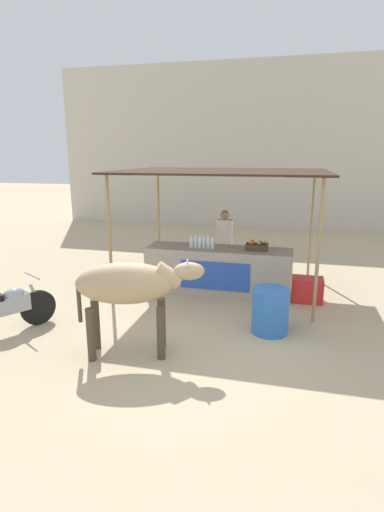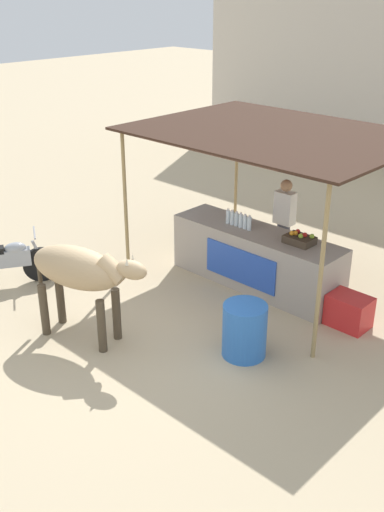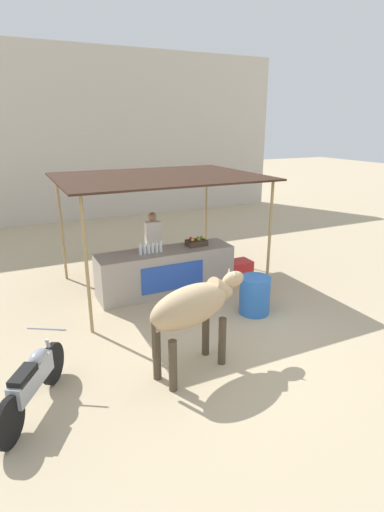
{
  "view_description": "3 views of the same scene",
  "coord_description": "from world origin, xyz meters",
  "px_view_note": "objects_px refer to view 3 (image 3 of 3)",
  "views": [
    {
      "loc": [
        1.41,
        -5.72,
        2.84
      ],
      "look_at": [
        -0.29,
        1.1,
        1.05
      ],
      "focal_mm": 28.0,
      "sensor_mm": 36.0,
      "label": 1
    },
    {
      "loc": [
        5.39,
        -4.97,
        4.6
      ],
      "look_at": [
        -0.24,
        0.93,
        0.87
      ],
      "focal_mm": 42.0,
      "sensor_mm": 36.0,
      "label": 2
    },
    {
      "loc": [
        -3.01,
        -5.48,
        3.56
      ],
      "look_at": [
        0.33,
        1.55,
        0.98
      ],
      "focal_mm": 28.0,
      "sensor_mm": 36.0,
      "label": 3
    }
  ],
  "objects_px": {
    "stall_counter": "(166,271)",
    "cow": "(194,307)",
    "fruit_crate": "(196,242)",
    "water_barrel": "(255,295)",
    "cooler_box": "(238,270)",
    "motorcycle_parked": "(33,380)",
    "vendor_behind_counter": "(153,246)"
  },
  "relations": [
    {
      "from": "fruit_crate",
      "to": "cow",
      "type": "height_order",
      "value": "cow"
    },
    {
      "from": "fruit_crate",
      "to": "motorcycle_parked",
      "type": "distance_m",
      "value": 4.8
    },
    {
      "from": "vendor_behind_counter",
      "to": "cow",
      "type": "bearing_deg",
      "value": -101.1
    },
    {
      "from": "cooler_box",
      "to": "fruit_crate",
      "type": "bearing_deg",
      "value": 171.62
    },
    {
      "from": "vendor_behind_counter",
      "to": "stall_counter",
      "type": "bearing_deg",
      "value": -89.48
    },
    {
      "from": "vendor_behind_counter",
      "to": "cooler_box",
      "type": "distance_m",
      "value": 2.1
    },
    {
      "from": "cow",
      "to": "motorcycle_parked",
      "type": "distance_m",
      "value": 2.34
    },
    {
      "from": "vendor_behind_counter",
      "to": "cooler_box",
      "type": "height_order",
      "value": "vendor_behind_counter"
    },
    {
      "from": "vendor_behind_counter",
      "to": "cow",
      "type": "relative_size",
      "value": 0.89
    },
    {
      "from": "stall_counter",
      "to": "cow",
      "type": "distance_m",
      "value": 3.09
    },
    {
      "from": "water_barrel",
      "to": "motorcycle_parked",
      "type": "distance_m",
      "value": 4.31
    },
    {
      "from": "cooler_box",
      "to": "water_barrel",
      "type": "height_order",
      "value": "water_barrel"
    },
    {
      "from": "cooler_box",
      "to": "cow",
      "type": "height_order",
      "value": "cow"
    },
    {
      "from": "fruit_crate",
      "to": "vendor_behind_counter",
      "type": "height_order",
      "value": "vendor_behind_counter"
    },
    {
      "from": "vendor_behind_counter",
      "to": "motorcycle_parked",
      "type": "xyz_separation_m",
      "value": [
        -2.98,
        -3.61,
        -0.42
      ]
    },
    {
      "from": "fruit_crate",
      "to": "water_barrel",
      "type": "height_order",
      "value": "fruit_crate"
    },
    {
      "from": "cooler_box",
      "to": "water_barrel",
      "type": "distance_m",
      "value": 1.76
    },
    {
      "from": "stall_counter",
      "to": "vendor_behind_counter",
      "type": "bearing_deg",
      "value": 90.52
    },
    {
      "from": "water_barrel",
      "to": "motorcycle_parked",
      "type": "bearing_deg",
      "value": -164.88
    },
    {
      "from": "cow",
      "to": "stall_counter",
      "type": "bearing_deg",
      "value": 76.03
    },
    {
      "from": "stall_counter",
      "to": "cow",
      "type": "xyz_separation_m",
      "value": [
        -0.73,
        -2.95,
        0.55
      ]
    },
    {
      "from": "motorcycle_parked",
      "to": "stall_counter",
      "type": "bearing_deg",
      "value": 43.73
    },
    {
      "from": "water_barrel",
      "to": "cow",
      "type": "xyz_separation_m",
      "value": [
        -1.91,
        -1.21,
        0.66
      ]
    },
    {
      "from": "stall_counter",
      "to": "cow",
      "type": "relative_size",
      "value": 1.63
    },
    {
      "from": "vendor_behind_counter",
      "to": "water_barrel",
      "type": "height_order",
      "value": "vendor_behind_counter"
    },
    {
      "from": "fruit_crate",
      "to": "vendor_behind_counter",
      "type": "distance_m",
      "value": 1.06
    },
    {
      "from": "cooler_box",
      "to": "cow",
      "type": "relative_size",
      "value": 0.33
    },
    {
      "from": "stall_counter",
      "to": "motorcycle_parked",
      "type": "xyz_separation_m",
      "value": [
        -2.99,
        -2.86,
        -0.05
      ]
    },
    {
      "from": "stall_counter",
      "to": "motorcycle_parked",
      "type": "bearing_deg",
      "value": -136.27
    },
    {
      "from": "cooler_box",
      "to": "motorcycle_parked",
      "type": "bearing_deg",
      "value": -150.09
    },
    {
      "from": "fruit_crate",
      "to": "water_barrel",
      "type": "xyz_separation_m",
      "value": [
        0.4,
        -1.79,
        -0.66
      ]
    },
    {
      "from": "stall_counter",
      "to": "cooler_box",
      "type": "relative_size",
      "value": 5.0
    }
  ]
}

